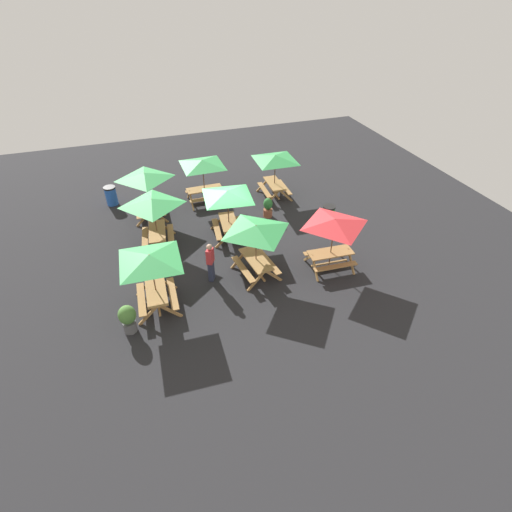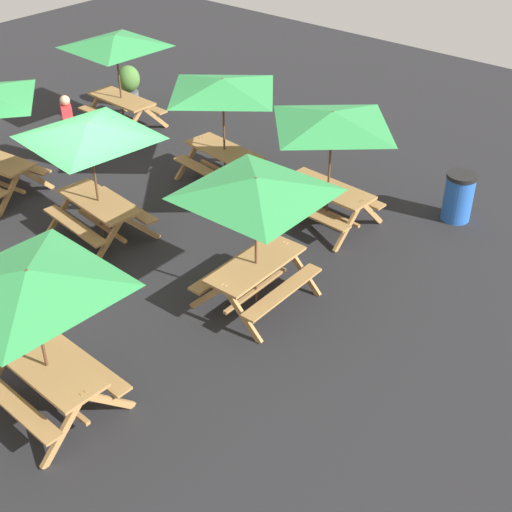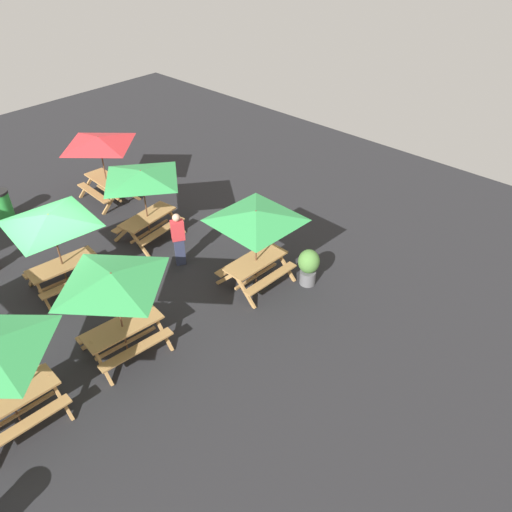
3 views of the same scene
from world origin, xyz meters
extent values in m
plane|color=#232326|center=(0.00, 0.00, 0.00)|extent=(28.03, 28.03, 0.00)
cube|color=#A87A44|center=(-3.57, 3.65, 0.74)|extent=(1.83, 0.77, 0.05)
cube|color=#A87A44|center=(-3.59, 3.10, 0.45)|extent=(1.81, 0.33, 0.04)
cube|color=#A87A44|center=(-3.55, 4.20, 0.45)|extent=(1.81, 0.33, 0.04)
cube|color=#A87A44|center=(-4.37, 3.32, 0.37)|extent=(0.09, 0.80, 0.81)
cube|color=#A87A44|center=(-4.34, 4.05, 0.37)|extent=(0.09, 0.80, 0.81)
cube|color=#A87A44|center=(-2.81, 3.25, 0.37)|extent=(0.09, 0.80, 0.81)
cube|color=#A87A44|center=(-2.78, 3.98, 0.37)|extent=(0.09, 0.80, 0.81)
cube|color=#A87A44|center=(-3.57, 3.65, 0.22)|extent=(1.56, 0.13, 0.06)
cylinder|color=brown|center=(-3.57, 3.65, 1.15)|extent=(0.04, 0.04, 2.30)
pyramid|color=green|center=(-3.57, 3.65, 2.16)|extent=(2.83, 2.83, 0.28)
cube|color=#A87A44|center=(-2.98, -0.28, 0.74)|extent=(1.87, 0.92, 0.05)
cube|color=#A87A44|center=(-2.91, -0.83, 0.45)|extent=(1.82, 0.48, 0.04)
cube|color=#A87A44|center=(-3.05, 0.26, 0.45)|extent=(1.82, 0.48, 0.04)
cube|color=#A87A44|center=(-3.71, -0.74, 0.37)|extent=(0.16, 0.80, 0.81)
cube|color=#A87A44|center=(-3.80, -0.02, 0.37)|extent=(0.16, 0.80, 0.81)
cube|color=#A87A44|center=(-2.16, -0.55, 0.37)|extent=(0.16, 0.80, 0.81)
cube|color=#A87A44|center=(-2.25, 0.18, 0.37)|extent=(0.16, 0.80, 0.81)
cube|color=#A87A44|center=(-2.98, -0.28, 0.22)|extent=(1.56, 0.26, 0.06)
cylinder|color=brown|center=(-2.98, -0.28, 1.15)|extent=(0.04, 0.04, 2.30)
pyramid|color=green|center=(-2.98, -0.28, 2.16)|extent=(2.23, 2.23, 0.28)
cube|color=#A87A44|center=(0.02, -0.02, 0.74)|extent=(1.87, 0.90, 0.05)
cube|color=#A87A44|center=(-0.05, -0.57, 0.45)|extent=(1.82, 0.46, 0.04)
cube|color=#A87A44|center=(0.08, 0.53, 0.45)|extent=(1.82, 0.46, 0.04)
cube|color=#A87A44|center=(-0.80, -0.29, 0.37)|extent=(0.15, 0.80, 0.81)
cube|color=#A87A44|center=(-0.72, 0.43, 0.37)|extent=(0.15, 0.80, 0.81)
cube|color=#A87A44|center=(0.75, -0.47, 0.37)|extent=(0.15, 0.80, 0.81)
cube|color=#A87A44|center=(0.83, 0.26, 0.37)|extent=(0.15, 0.80, 0.81)
cube|color=#A87A44|center=(0.02, -0.02, 0.22)|extent=(1.56, 0.25, 0.06)
cylinder|color=brown|center=(0.02, -0.02, 1.15)|extent=(0.04, 0.04, 2.30)
pyramid|color=green|center=(0.02, -0.02, 2.16)|extent=(2.81, 2.81, 0.28)
cube|color=#A87A44|center=(-3.51, -3.25, 0.74)|extent=(0.80, 1.84, 0.05)
cube|color=#A87A44|center=(-2.96, -3.28, 0.45)|extent=(0.36, 1.81, 0.04)
cube|color=#A87A44|center=(-4.06, -3.22, 0.45)|extent=(0.36, 1.81, 0.04)
cube|color=#A87A44|center=(-3.19, -4.05, 0.37)|extent=(0.80, 0.11, 0.81)
cube|color=#A87A44|center=(-3.92, -4.01, 0.37)|extent=(0.80, 0.11, 0.81)
cube|color=#A87A44|center=(-3.10, -2.49, 0.37)|extent=(0.80, 0.11, 0.81)
cube|color=#A87A44|center=(-3.83, -2.45, 0.37)|extent=(0.80, 0.11, 0.81)
cube|color=#A87A44|center=(-3.51, -3.25, 0.22)|extent=(0.16, 1.56, 0.06)
cylinder|color=brown|center=(-3.51, -3.25, 1.15)|extent=(0.04, 0.04, 2.30)
pyramid|color=red|center=(-3.51, -3.25, 2.16)|extent=(2.11, 2.11, 0.28)
cube|color=#A87A44|center=(2.97, 3.13, 0.74)|extent=(1.84, 0.80, 0.05)
cube|color=#A87A44|center=(2.94, 2.58, 0.45)|extent=(1.81, 0.36, 0.04)
cube|color=#A87A44|center=(3.00, 3.67, 0.45)|extent=(1.81, 0.36, 0.04)
cube|color=#A87A44|center=(2.17, 2.80, 0.37)|extent=(0.10, 0.80, 0.81)
cube|color=#A87A44|center=(2.21, 3.53, 0.37)|extent=(0.10, 0.80, 0.81)
cube|color=#A87A44|center=(2.97, 3.13, 0.22)|extent=(1.56, 0.15, 0.06)
cylinder|color=brown|center=(2.97, 3.13, 1.15)|extent=(0.04, 0.04, 2.30)
cube|color=#A87A44|center=(0.32, 3.11, 0.74)|extent=(1.87, 0.89, 0.05)
cube|color=#A87A44|center=(0.26, 2.56, 0.45)|extent=(1.82, 0.46, 0.04)
cube|color=#A87A44|center=(0.38, 3.65, 0.45)|extent=(1.82, 0.46, 0.04)
cube|color=#A87A44|center=(-0.49, 2.83, 0.37)|extent=(0.15, 0.80, 0.81)
cube|color=#A87A44|center=(-0.41, 3.56, 0.37)|extent=(0.15, 0.80, 0.81)
cube|color=#A87A44|center=(1.06, 2.66, 0.37)|extent=(0.15, 0.80, 0.81)
cube|color=#A87A44|center=(1.14, 3.38, 0.37)|extent=(0.15, 0.80, 0.81)
cube|color=#A87A44|center=(0.32, 3.11, 0.22)|extent=(1.56, 0.24, 0.06)
cylinder|color=brown|center=(0.32, 3.11, 1.15)|extent=(0.04, 0.04, 2.30)
pyramid|color=green|center=(0.32, 3.11, 2.16)|extent=(2.21, 2.21, 0.28)
cylinder|color=green|center=(-0.48, -4.72, 0.45)|extent=(0.56, 0.56, 0.90)
cylinder|color=#59595B|center=(-4.51, 4.71, 0.20)|extent=(0.44, 0.44, 0.40)
ellipsoid|color=#4C7F38|center=(-4.51, 4.71, 0.74)|extent=(0.58, 0.58, 0.68)
cube|color=#2D334C|center=(-2.74, 1.47, 0.42)|extent=(0.33, 0.30, 0.85)
cube|color=red|center=(-2.74, 1.47, 1.15)|extent=(0.42, 0.37, 0.60)
sphere|color=tan|center=(-2.74, 1.47, 1.56)|extent=(0.22, 0.22, 0.22)
camera|label=1|loc=(-14.76, 3.71, 10.05)|focal=28.00mm
camera|label=2|loc=(9.64, -6.93, 7.19)|focal=50.00mm
camera|label=3|loc=(4.28, 10.86, 8.74)|focal=35.00mm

